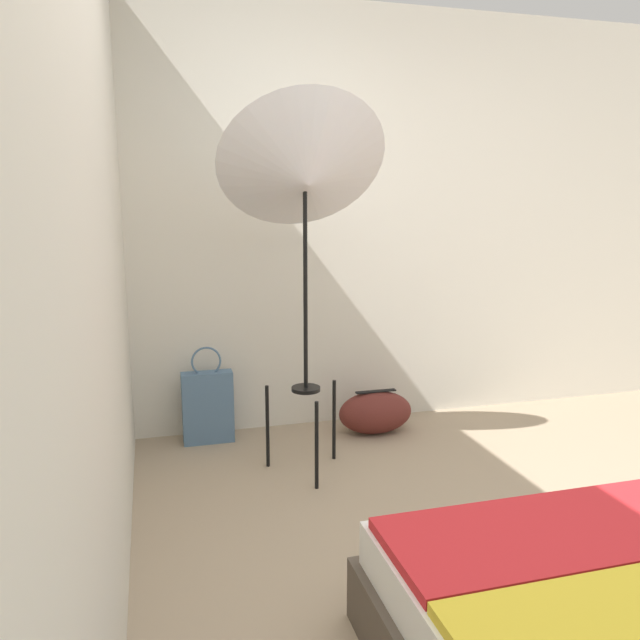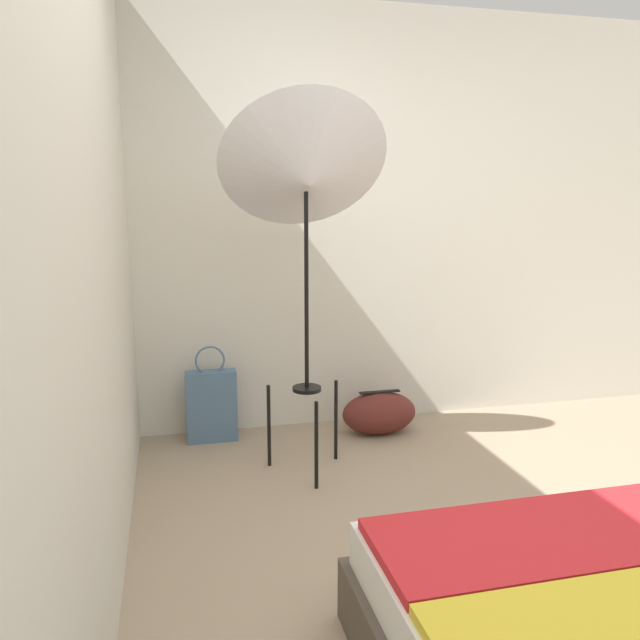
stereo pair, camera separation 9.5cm
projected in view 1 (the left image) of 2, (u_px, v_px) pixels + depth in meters
The scene contains 5 objects.
wall_back at pixel (330, 222), 3.91m from camera, with size 8.00×0.05×2.60m.
wall_side_left at pixel (105, 237), 2.44m from camera, with size 0.05×8.00×2.60m.
photo_umbrella at pixel (305, 176), 3.08m from camera, with size 0.86×0.71×1.95m.
tote_bag at pixel (208, 406), 3.73m from camera, with size 0.30×0.11×0.59m.
duffel_bag at pixel (375, 412), 3.89m from camera, with size 0.47×0.27×0.27m.
Camera 1 is at (-1.11, -1.59, 1.45)m, focal length 35.00 mm.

